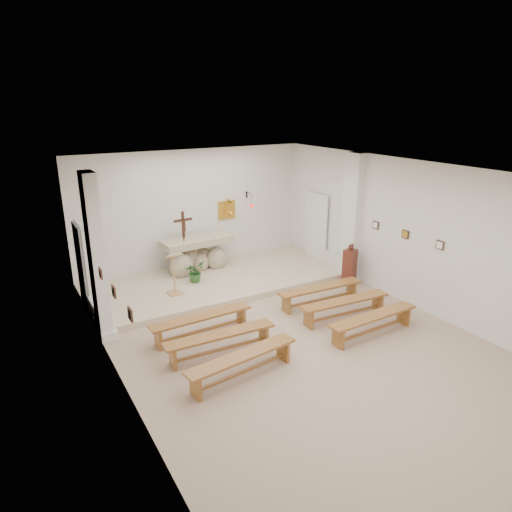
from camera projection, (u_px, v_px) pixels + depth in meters
ground at (289, 337)px, 9.71m from camera, size 7.00×10.00×0.00m
wall_left at (115, 294)px, 7.49m from camera, size 0.02×10.00×3.50m
wall_right at (413, 235)px, 10.81m from camera, size 0.02×10.00×3.50m
wall_back at (194, 211)px, 13.23m from camera, size 7.00×0.02×3.50m
ceiling at (293, 172)px, 8.59m from camera, size 7.00×10.00×0.02m
sanctuary_platform at (218, 281)px, 12.55m from camera, size 6.98×3.00×0.15m
pilaster_left at (97, 259)px, 9.18m from camera, size 0.26×0.55×3.50m
pilaster_right at (352, 218)px, 12.39m from camera, size 0.26×0.55×3.50m
gold_wall_relief at (227, 210)px, 13.74m from camera, size 0.55×0.04×0.55m
sanctuary_lamp at (251, 204)px, 13.82m from camera, size 0.11×0.36×0.44m
station_frame_left_front at (130, 314)px, 6.85m from camera, size 0.03×0.20×0.20m
station_frame_left_mid at (114, 292)px, 7.67m from camera, size 0.03×0.20×0.20m
station_frame_left_rear at (101, 273)px, 8.49m from camera, size 0.03×0.20×0.20m
station_frame_right_front at (440, 245)px, 10.16m from camera, size 0.03×0.20×0.20m
station_frame_right_mid at (405, 234)px, 10.97m from camera, size 0.03×0.20×0.20m
station_frame_right_rear at (376, 225)px, 11.79m from camera, size 0.03×0.20×0.20m
radiator_left at (95, 313)px, 10.20m from camera, size 0.10×0.85×0.52m
radiator_right at (334, 261)px, 13.47m from camera, size 0.10×0.85×0.52m
altar at (197, 256)px, 13.03m from camera, size 2.09×0.98×1.05m
lectern at (174, 274)px, 11.34m from camera, size 0.41×0.35×1.10m
crucifix_stand at (184, 238)px, 12.55m from camera, size 0.54×0.23×1.78m
potted_plant at (195, 272)px, 12.20m from camera, size 0.67×0.65×0.57m
donation_pedestal at (350, 267)px, 12.39m from camera, size 0.39×0.39×1.13m
bench_left_front at (201, 321)px, 9.65m from camera, size 2.26×0.43×0.47m
bench_right_front at (320, 291)px, 11.15m from camera, size 2.26×0.46×0.47m
bench_left_second at (220, 339)px, 8.91m from camera, size 2.26×0.45×0.47m
bench_right_second at (345, 304)px, 10.41m from camera, size 2.27×0.52×0.47m
bench_left_third at (242, 360)px, 8.17m from camera, size 2.27×0.65×0.47m
bench_right_third at (373, 320)px, 9.67m from camera, size 2.26×0.43×0.47m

